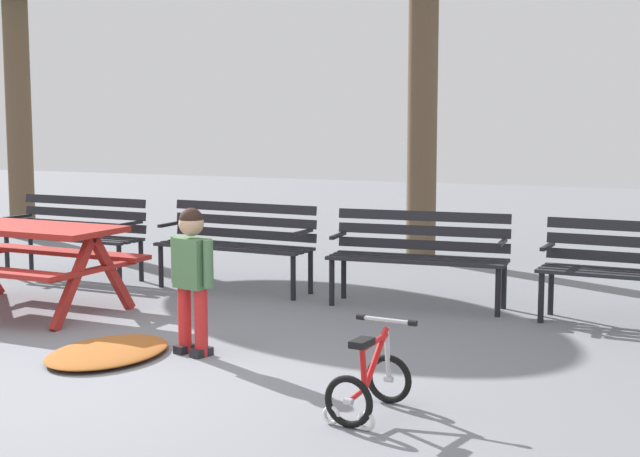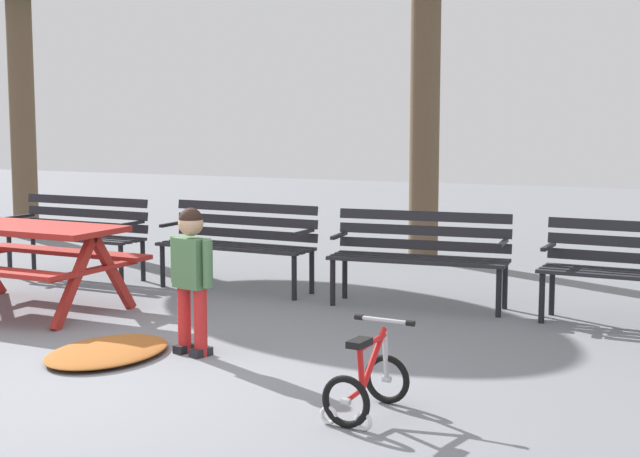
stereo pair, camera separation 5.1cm
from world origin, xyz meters
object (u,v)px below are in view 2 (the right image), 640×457
picnic_table (23,244)px  park_bench_left (239,238)px  park_bench_right (420,250)px  park_bench_far_left (79,230)px  child_standing (192,269)px  kids_bicycle (367,382)px

picnic_table → park_bench_left: 2.08m
picnic_table → park_bench_right: park_bench_right is taller
picnic_table → park_bench_left: size_ratio=1.15×
park_bench_far_left → child_standing: (2.82, -2.32, 0.12)m
child_standing → kids_bicycle: child_standing is taller
park_bench_far_left → child_standing: size_ratio=1.51×
park_bench_left → park_bench_right: size_ratio=0.99×
park_bench_right → kids_bicycle: (0.69, -3.13, -0.31)m
picnic_table → child_standing: child_standing is taller
park_bench_right → child_standing: (-0.97, -2.34, 0.12)m
park_bench_far_left → child_standing: 3.66m
child_standing → kids_bicycle: bearing=-25.7°
park_bench_left → child_standing: (0.92, -2.39, 0.12)m
kids_bicycle → park_bench_right: bearing=102.4°
park_bench_far_left → park_bench_left: size_ratio=1.00×
picnic_table → park_bench_left: park_bench_left is taller
park_bench_far_left → park_bench_right: same height
picnic_table → park_bench_far_left: 1.72m
picnic_table → kids_bicycle: bearing=-21.7°
park_bench_far_left → park_bench_right: size_ratio=0.99×
park_bench_right → park_bench_left: bearing=178.3°
child_standing → park_bench_far_left: bearing=140.5°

